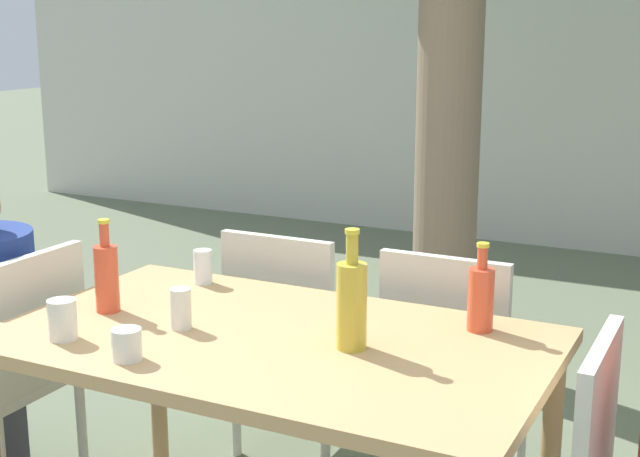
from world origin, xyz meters
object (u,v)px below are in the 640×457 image
Objects in this scene: dining_table_front at (273,361)px; patio_chair_3 at (452,359)px; patio_chair_2 at (292,331)px; soda_bottle_0 at (107,276)px; patio_chair_0 at (15,362)px; oil_cruet_1 at (352,303)px; soda_bottle_2 at (481,297)px; drinking_glass_0 at (127,344)px; drinking_glass_2 at (62,320)px; drinking_glass_1 at (181,309)px; drinking_glass_3 at (203,267)px.

patio_chair_3 reaches higher than dining_table_front.
soda_bottle_0 is (-0.25, -0.72, 0.37)m from patio_chair_2.
patio_chair_0 is 2.65× the size of oil_cruet_1.
soda_bottle_2 is at bearing 17.73° from soda_bottle_0.
drinking_glass_0 is 0.74× the size of drinking_glass_2.
oil_cruet_1 is at bearing -132.35° from soda_bottle_2.
soda_bottle_2 reaches higher than dining_table_front.
patio_chair_3 is 1.21m from drinking_glass_0.
oil_cruet_1 is at bearing 21.51° from drinking_glass_2.
drinking_glass_1 is at bearing -6.06° from soda_bottle_0.
soda_bottle_0 is (0.45, -0.03, 0.37)m from patio_chair_0.
patio_chair_3 is at bearing 61.07° from drinking_glass_0.
soda_bottle_2 reaches higher than patio_chair_2.
soda_bottle_0 is at bearing 100.88° from drinking_glass_2.
patio_chair_2 is 0.82m from drinking_glass_1.
drinking_glass_3 is (-0.71, 0.33, -0.07)m from oil_cruet_1.
soda_bottle_0 is (-0.87, -0.72, 0.37)m from patio_chair_3.
drinking_glass_0 is at bearing 66.36° from patio_chair_0.
oil_cruet_1 reaches higher than soda_bottle_0.
dining_table_front is 18.22× the size of drinking_glass_0.
patio_chair_2 is 3.41× the size of soda_bottle_2.
soda_bottle_0 is 0.80m from oil_cruet_1.
drinking_glass_2 is at bearing -138.09° from drinking_glass_1.
soda_bottle_0 is at bearing -104.10° from drinking_glass_3.
dining_table_front is at bearing -177.49° from oil_cruet_1.
drinking_glass_3 is at bearing 154.71° from oil_cruet_1.
soda_bottle_0 reaches higher than drinking_glass_3.
patio_chair_0 is at bearing 27.56° from patio_chair_3.
drinking_glass_3 is (-0.21, 0.68, 0.02)m from drinking_glass_0.
oil_cruet_1 is at bearing 2.51° from dining_table_front.
drinking_glass_2 is at bearing 170.13° from drinking_glass_0.
patio_chair_0 is at bearing 174.92° from drinking_glass_1.
patio_chair_0 is (-1.01, 0.00, -0.18)m from dining_table_front.
patio_chair_3 is at bearing -180.00° from patio_chair_2.
drinking_glass_2 is at bearing 49.81° from patio_chair_3.
soda_bottle_0 reaches higher than drinking_glass_2.
dining_table_front is at bearing 114.30° from patio_chair_2.
patio_chair_0 is 1.59m from soda_bottle_2.
oil_cruet_1 is 0.81m from drinking_glass_2.
patio_chair_0 is 3.41× the size of soda_bottle_2.
soda_bottle_2 is 1.00m from drinking_glass_0.
patio_chair_0 is at bearing -168.55° from soda_bottle_2.
drinking_glass_1 is (-0.58, -0.76, 0.32)m from patio_chair_3.
soda_bottle_2 is at bearing 39.92° from drinking_glass_0.
drinking_glass_0 is at bearing -9.87° from drinking_glass_2.
oil_cruet_1 is 2.85× the size of drinking_glass_3.
soda_bottle_2 is at bearing 117.67° from patio_chair_3.
drinking_glass_2 is at bearing 78.33° from patio_chair_2.
dining_table_front is 0.60m from drinking_glass_3.
drinking_glass_0 reaches higher than dining_table_front.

